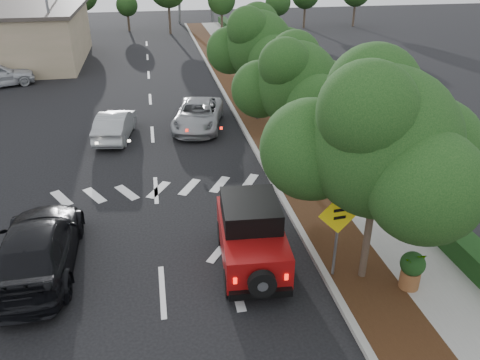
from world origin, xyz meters
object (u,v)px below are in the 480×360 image
object	(u,v)px
red_jeep	(251,232)
black_suv_oncoming	(37,247)
silver_suv_ahead	(198,115)
speed_hump_sign	(338,224)

from	to	relation	value
red_jeep	black_suv_oncoming	xyz separation A→B (m)	(-6.08, 0.80, -0.26)
silver_suv_ahead	speed_hump_sign	world-z (taller)	speed_hump_sign
black_suv_oncoming	red_jeep	bearing A→B (deg)	172.01
silver_suv_ahead	black_suv_oncoming	xyz separation A→B (m)	(-5.81, -10.90, 0.09)
silver_suv_ahead	black_suv_oncoming	bearing A→B (deg)	-104.45
red_jeep	speed_hump_sign	bearing A→B (deg)	-25.12
red_jeep	black_suv_oncoming	world-z (taller)	red_jeep
silver_suv_ahead	speed_hump_sign	distance (m)	13.19
black_suv_oncoming	speed_hump_sign	xyz separation A→B (m)	(8.23, -2.01, 1.05)
black_suv_oncoming	speed_hump_sign	distance (m)	8.54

